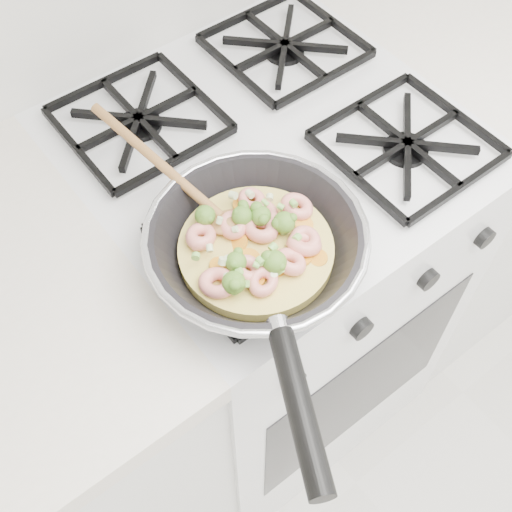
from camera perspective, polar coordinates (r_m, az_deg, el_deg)
stove at (r=1.41m, az=0.96°, el=-2.56°), size 0.60×0.60×0.92m
counter_right at (r=1.84m, az=21.27°, el=10.49°), size 1.00×0.60×0.90m
skillet at (r=0.85m, az=0.01°, el=0.77°), size 0.31×0.61×0.09m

